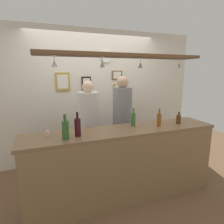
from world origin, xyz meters
TOP-DOWN VIEW (x-y plane):
  - ground_plane at (0.00, 0.00)m, footprint 8.00×8.00m
  - back_wall at (0.00, 1.10)m, footprint 4.40×0.06m
  - bar_counter at (0.00, -0.50)m, footprint 2.70×0.55m
  - overhead_glass_rack at (0.00, -0.30)m, footprint 2.20×0.36m
  - hanging_wineglass_far_left at (-0.86, -0.37)m, footprint 0.07×0.07m
  - hanging_wineglass_left at (-0.29, -0.33)m, footprint 0.07×0.07m
  - hanging_wineglass_center_left at (0.29, -0.25)m, footprint 0.07×0.07m
  - hanging_wineglass_center at (0.87, -0.35)m, footprint 0.07×0.07m
  - person_middle_white_patterned_shirt at (-0.30, 0.40)m, footprint 0.34×0.34m
  - person_right_grey_shirt at (0.31, 0.40)m, footprint 0.34×0.34m
  - bottle_champagne_green at (-0.79, -0.47)m, footprint 0.08×0.08m
  - bottle_wine_dark_red at (-0.64, -0.40)m, footprint 0.08×0.08m
  - bottle_beer_brown_stubby at (0.91, -0.37)m, footprint 0.07×0.07m
  - bottle_beer_amber_tall at (0.54, -0.38)m, footprint 0.06×0.06m
  - bottle_beer_green_import at (0.20, -0.24)m, footprint 0.06×0.06m
  - cupcake at (-0.99, -0.27)m, footprint 0.06×0.06m
  - picture_frame_caricature at (-0.62, 1.06)m, footprint 0.26×0.02m
  - picture_frame_upper_small at (0.47, 1.06)m, footprint 0.22×0.02m
  - picture_frame_lower_pair at (0.55, 1.06)m, footprint 0.30×0.02m
  - picture_frame_crest at (-0.17, 1.06)m, footprint 0.18×0.02m
  - wall_clock at (0.24, 1.05)m, footprint 0.22×0.03m

SIDE VIEW (x-z plane):
  - ground_plane at x=0.00m, z-range 0.00..0.00m
  - bar_counter at x=0.00m, z-range 0.18..1.19m
  - person_middle_white_patterned_shirt at x=-0.30m, z-range 0.17..1.81m
  - person_right_grey_shirt at x=0.31m, z-range 0.18..1.89m
  - cupcake at x=-0.99m, z-range 1.01..1.08m
  - bottle_beer_brown_stubby at x=0.91m, z-range 0.99..1.17m
  - bottle_beer_amber_tall at x=0.54m, z-range 0.98..1.24m
  - bottle_beer_green_import at x=0.20m, z-range 0.98..1.24m
  - bottle_wine_dark_red at x=-0.64m, z-range 0.98..1.28m
  - bottle_champagne_green at x=-0.79m, z-range 0.98..1.28m
  - back_wall at x=0.00m, z-range 0.00..2.60m
  - picture_frame_lower_pair at x=0.55m, z-range 1.35..1.53m
  - picture_frame_crest at x=-0.17m, z-range 1.43..1.69m
  - picture_frame_caricature at x=-0.62m, z-range 1.43..1.77m
  - picture_frame_upper_small at x=0.47m, z-range 1.63..1.81m
  - hanging_wineglass_far_left at x=-0.86m, z-range 1.81..1.94m
  - hanging_wineglass_left at x=-0.29m, z-range 1.81..1.94m
  - hanging_wineglass_center_left at x=0.29m, z-range 1.81..1.94m
  - hanging_wineglass_center at x=0.87m, z-range 1.81..1.94m
  - overhead_glass_rack at x=0.00m, z-range 1.97..2.01m
  - wall_clock at x=0.24m, z-range 1.96..2.18m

